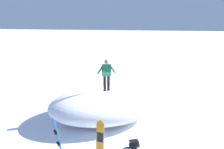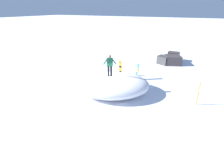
{
  "view_description": "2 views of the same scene",
  "coord_description": "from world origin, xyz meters",
  "px_view_note": "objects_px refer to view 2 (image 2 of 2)",
  "views": [
    {
      "loc": [
        -9.64,
        -2.81,
        4.93
      ],
      "look_at": [
        0.42,
        -0.28,
        2.33
      ],
      "focal_mm": 33.56,
      "sensor_mm": 36.0,
      "label": 1
    },
    {
      "loc": [
        10.67,
        5.43,
        6.22
      ],
      "look_at": [
        0.29,
        0.15,
        1.63
      ],
      "focal_mm": 27.19,
      "sensor_mm": 36.0,
      "label": 2
    }
  ],
  "objects_px": {
    "snowboard_secondary_upright": "(120,68)",
    "trail_marker_pole": "(198,93)",
    "snowboarder_standing": "(110,64)",
    "backpack_near": "(105,77)",
    "snowboard_primary_upright": "(137,71)"
  },
  "relations": [
    {
      "from": "snowboarder_standing",
      "to": "trail_marker_pole",
      "type": "distance_m",
      "value": 6.33
    },
    {
      "from": "snowboard_secondary_upright",
      "to": "trail_marker_pole",
      "type": "relative_size",
      "value": 0.92
    },
    {
      "from": "backpack_near",
      "to": "trail_marker_pole",
      "type": "bearing_deg",
      "value": 80.71
    },
    {
      "from": "snowboarder_standing",
      "to": "snowboard_secondary_upright",
      "type": "xyz_separation_m",
      "value": [
        -3.66,
        -0.78,
        -1.57
      ]
    },
    {
      "from": "snowboarder_standing",
      "to": "snowboard_primary_upright",
      "type": "xyz_separation_m",
      "value": [
        -3.61,
        0.93,
        -1.61
      ]
    },
    {
      "from": "snowboard_primary_upright",
      "to": "backpack_near",
      "type": "bearing_deg",
      "value": -68.15
    },
    {
      "from": "snowboarder_standing",
      "to": "trail_marker_pole",
      "type": "xyz_separation_m",
      "value": [
        -1.21,
        6.04,
        -1.48
      ]
    },
    {
      "from": "snowboarder_standing",
      "to": "snowboard_secondary_upright",
      "type": "bearing_deg",
      "value": -168.01
    },
    {
      "from": "backpack_near",
      "to": "trail_marker_pole",
      "type": "height_order",
      "value": "trail_marker_pole"
    },
    {
      "from": "snowboard_secondary_upright",
      "to": "backpack_near",
      "type": "xyz_separation_m",
      "value": [
        1.16,
        -1.06,
        -0.67
      ]
    },
    {
      "from": "backpack_near",
      "to": "trail_marker_pole",
      "type": "distance_m",
      "value": 8.01
    },
    {
      "from": "snowboard_secondary_upright",
      "to": "trail_marker_pole",
      "type": "bearing_deg",
      "value": 70.24
    },
    {
      "from": "snowboard_secondary_upright",
      "to": "trail_marker_pole",
      "type": "distance_m",
      "value": 7.24
    },
    {
      "from": "snowboard_secondary_upright",
      "to": "trail_marker_pole",
      "type": "height_order",
      "value": "trail_marker_pole"
    },
    {
      "from": "snowboard_primary_upright",
      "to": "trail_marker_pole",
      "type": "height_order",
      "value": "trail_marker_pole"
    }
  ]
}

